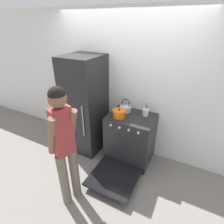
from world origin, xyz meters
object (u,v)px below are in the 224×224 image
tea_kettle (126,108)px  utensil_jar (146,112)px  refrigerator (85,106)px  person (64,144)px  dutch_oven_pot (119,114)px  stove_range (130,139)px

tea_kettle → utensil_jar: tea_kettle is taller
utensil_jar → refrigerator: bearing=-171.2°
utensil_jar → person: bearing=-114.9°
dutch_oven_pot → tea_kettle: (0.01, 0.24, 0.00)m
refrigerator → utensil_jar: refrigerator is taller
person → tea_kettle: bearing=8.4°
refrigerator → dutch_oven_pot: size_ratio=7.00×
refrigerator → utensil_jar: (1.11, 0.17, 0.05)m
dutch_oven_pot → tea_kettle: bearing=86.8°
stove_range → utensil_jar: bearing=40.2°
stove_range → tea_kettle: size_ratio=5.45×
stove_range → refrigerator: bearing=-179.6°
stove_range → utensil_jar: size_ratio=5.69×
refrigerator → utensil_jar: size_ratio=7.88×
refrigerator → stove_range: refrigerator is taller
stove_range → tea_kettle: (-0.16, 0.16, 0.52)m
refrigerator → person: bearing=-66.6°
tea_kettle → utensil_jar: (0.36, 0.01, -0.00)m
tea_kettle → utensil_jar: bearing=1.0°
dutch_oven_pot → tea_kettle: tea_kettle is taller
dutch_oven_pot → person: 1.10m
dutch_oven_pot → person: bearing=-102.6°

